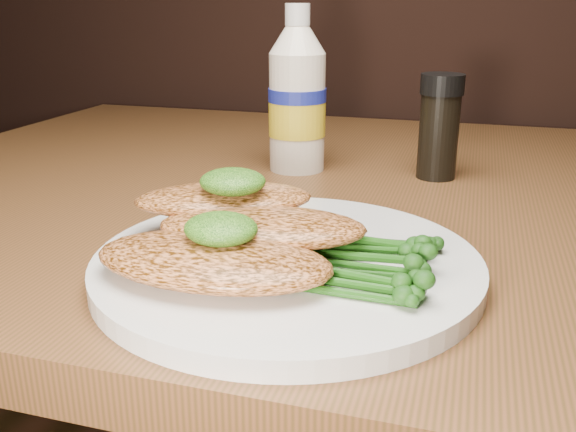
% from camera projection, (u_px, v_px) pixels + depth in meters
% --- Properties ---
extents(plate, '(0.28, 0.28, 0.01)m').
position_uv_depth(plate, '(287.00, 264.00, 0.46)').
color(plate, silver).
rests_on(plate, dining_table).
extents(chicken_front, '(0.17, 0.09, 0.03)m').
position_uv_depth(chicken_front, '(213.00, 260.00, 0.42)').
color(chicken_front, '#CA7440').
rests_on(chicken_front, plate).
extents(chicken_mid, '(0.16, 0.10, 0.02)m').
position_uv_depth(chicken_mid, '(262.00, 227.00, 0.46)').
color(chicken_mid, '#CA7440').
rests_on(chicken_mid, plate).
extents(chicken_back, '(0.16, 0.12, 0.02)m').
position_uv_depth(chicken_back, '(224.00, 199.00, 0.50)').
color(chicken_back, '#CA7440').
rests_on(chicken_back, plate).
extents(pesto_front, '(0.06, 0.06, 0.02)m').
position_uv_depth(pesto_front, '(221.00, 229.00, 0.42)').
color(pesto_front, black).
rests_on(pesto_front, chicken_front).
extents(pesto_back, '(0.05, 0.05, 0.02)m').
position_uv_depth(pesto_back, '(233.00, 182.00, 0.48)').
color(pesto_back, black).
rests_on(pesto_back, chicken_back).
extents(broccolini_bundle, '(0.17, 0.15, 0.02)m').
position_uv_depth(broccolini_bundle, '(348.00, 255.00, 0.44)').
color(broccolini_bundle, '#194910').
rests_on(broccolini_bundle, plate).
extents(mayo_bottle, '(0.07, 0.07, 0.19)m').
position_uv_depth(mayo_bottle, '(297.00, 90.00, 0.72)').
color(mayo_bottle, '#F3E4CE').
rests_on(mayo_bottle, dining_table).
extents(pepper_grinder, '(0.06, 0.06, 0.12)m').
position_uv_depth(pepper_grinder, '(439.00, 127.00, 0.70)').
color(pepper_grinder, black).
rests_on(pepper_grinder, dining_table).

